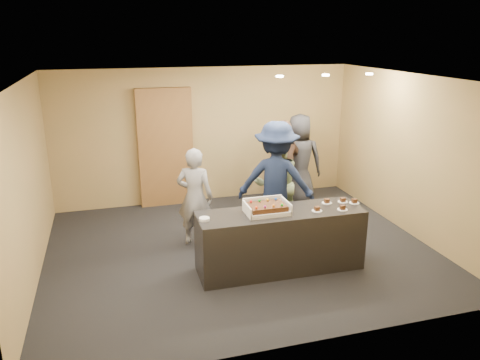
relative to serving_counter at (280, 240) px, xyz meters
The scene contains 17 objects.
room 1.25m from the serving_counter, 116.29° to the left, with size 6.04×6.00×2.70m.
serving_counter is the anchor object (origin of this frame).
storage_cabinet 3.48m from the serving_counter, 110.76° to the left, with size 1.06×0.15×2.34m, color brown.
cake_box 0.54m from the serving_counter, behind, with size 0.61×0.42×0.18m.
sheet_cake 0.59m from the serving_counter, behind, with size 0.51×0.36×0.11m.
plate_stack 1.21m from the serving_counter, behind, with size 0.14×0.14×0.04m, color white.
slice_a 0.70m from the serving_counter, 14.02° to the right, with size 0.15×0.15×0.07m.
slice_b 0.92m from the serving_counter, ahead, with size 0.15×0.15×0.07m.
slice_c 1.01m from the serving_counter, 11.72° to the right, with size 0.15×0.15×0.07m.
slice_d 1.14m from the serving_counter, ahead, with size 0.15×0.15×0.07m.
slice_e 1.27m from the serving_counter, ahead, with size 0.15×0.15×0.07m.
person_server_grey 1.60m from the serving_counter, 130.69° to the left, with size 0.59×0.39×1.62m, color gray.
person_sage_man 1.53m from the serving_counter, 71.66° to the left, with size 0.82×0.64×1.69m, color #8EA578.
person_navy_man 1.28m from the serving_counter, 73.11° to the left, with size 1.28×0.74×1.98m, color #141E3A.
person_brown_extra 2.27m from the serving_counter, 67.59° to the left, with size 1.07×0.44×1.82m, color brown.
person_dark_suit 2.76m from the serving_counter, 61.74° to the left, with size 0.90×0.59×1.85m, color #27282D.
ceiling_spotlights 2.84m from the serving_counter, 46.40° to the left, with size 1.72×0.12×0.03m.
Camera 1 is at (-1.89, -6.58, 3.33)m, focal length 35.00 mm.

